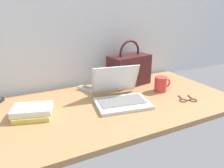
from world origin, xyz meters
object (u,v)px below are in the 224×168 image
at_px(laptop, 120,95).
at_px(coffee_mug, 161,84).
at_px(handbag, 129,69).
at_px(book_stack, 33,112).
at_px(eyeglasses, 188,100).
at_px(remote_control_far, 88,89).

relative_size(laptop, coffee_mug, 2.81).
bearing_deg(laptop, coffee_mug, 4.94).
xyz_separation_m(laptop, coffee_mug, (0.33, 0.03, 0.01)).
height_order(coffee_mug, handbag, handbag).
bearing_deg(book_stack, coffee_mug, -0.42).
relative_size(coffee_mug, book_stack, 0.55).
distance_m(coffee_mug, eyeglasses, 0.21).
bearing_deg(laptop, handbag, 49.81).
distance_m(remote_control_far, handbag, 0.34).
distance_m(laptop, coffee_mug, 0.34).
distance_m(remote_control_far, book_stack, 0.44).
bearing_deg(coffee_mug, handbag, 120.57).
xyz_separation_m(eyeglasses, book_stack, (-0.88, 0.21, 0.02)).
bearing_deg(laptop, book_stack, 175.98).
bearing_deg(handbag, coffee_mug, -59.43).
bearing_deg(remote_control_far, book_stack, -151.05).
relative_size(laptop, book_stack, 1.54).
xyz_separation_m(handbag, book_stack, (-0.71, -0.21, -0.09)).
height_order(remote_control_far, eyeglasses, remote_control_far).
height_order(laptop, remote_control_far, laptop).
bearing_deg(eyeglasses, laptop, 155.68).
bearing_deg(remote_control_far, handbag, -0.60).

